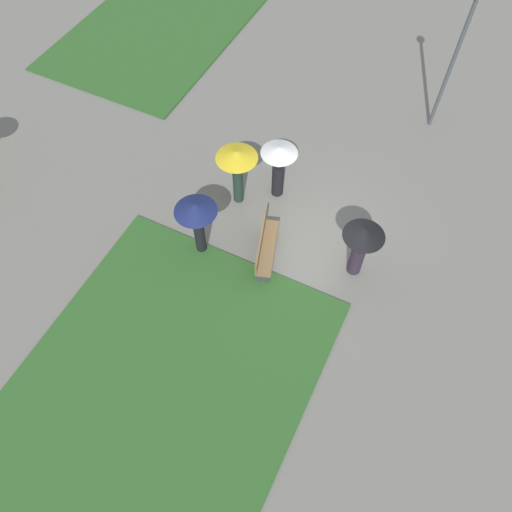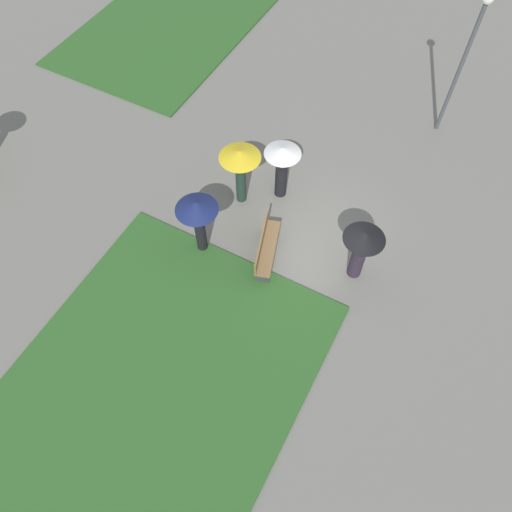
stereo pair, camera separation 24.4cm
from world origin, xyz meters
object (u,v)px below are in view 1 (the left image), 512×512
(crowd_person_yellow, at_px, (237,163))
(park_bench, at_px, (265,246))
(lamp_post, at_px, (459,45))
(crowd_person_navy, at_px, (196,215))
(crowd_person_white, at_px, (279,162))
(crowd_person_black, at_px, (362,242))

(crowd_person_yellow, bearing_deg, park_bench, 123.72)
(park_bench, relative_size, lamp_post, 0.41)
(park_bench, distance_m, crowd_person_navy, 2.07)
(crowd_person_navy, bearing_deg, crowd_person_white, 138.50)
(crowd_person_yellow, bearing_deg, lamp_post, -139.60)
(crowd_person_black, distance_m, crowd_person_yellow, 4.02)
(crowd_person_black, bearing_deg, lamp_post, -130.24)
(lamp_post, bearing_deg, crowd_person_white, 146.24)
(lamp_post, distance_m, crowd_person_white, 6.17)
(crowd_person_yellow, distance_m, crowd_person_navy, 2.06)
(crowd_person_yellow, bearing_deg, crowd_person_black, 155.34)
(crowd_person_yellow, bearing_deg, crowd_person_white, -154.29)
(crowd_person_yellow, height_order, crowd_person_navy, crowd_person_navy)
(crowd_person_black, relative_size, crowd_person_yellow, 0.94)
(lamp_post, height_order, crowd_person_yellow, lamp_post)
(park_bench, distance_m, crowd_person_black, 2.60)
(park_bench, xyz_separation_m, crowd_person_white, (2.22, 0.65, 0.84))
(crowd_person_white, bearing_deg, park_bench, -119.28)
(lamp_post, bearing_deg, crowd_person_yellow, 143.36)
(crowd_person_black, distance_m, crowd_person_navy, 4.22)
(park_bench, distance_m, lamp_post, 8.04)
(crowd_person_white, relative_size, crowd_person_navy, 0.94)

